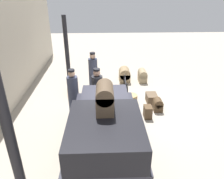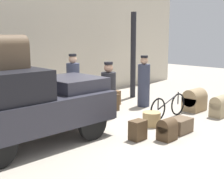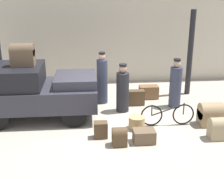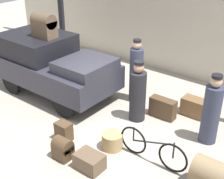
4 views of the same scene
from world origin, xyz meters
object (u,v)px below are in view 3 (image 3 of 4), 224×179
Objects in this scene: porter_standing_middle at (175,85)px; conductor_in_dark_uniform at (123,90)px; suitcase_tan_flat at (149,92)px; suitcase_black_upright at (221,128)px; wicker_basket at (137,123)px; trunk_wicker_pale at (119,136)px; trunk_large_brown at (144,136)px; trunk_on_truck_roof at (22,54)px; porter_with_bicycle at (102,80)px; trunk_umber_medium at (101,130)px; suitcase_small_leather at (134,98)px; truck at (33,89)px; bicycle at (168,115)px; trunk_barrel_dark at (211,114)px.

conductor_in_dark_uniform is at bearing -172.88° from porter_standing_middle.
suitcase_black_upright reaches higher than suitcase_tan_flat.
suitcase_black_upright is at bearing -67.73° from suitcase_tan_flat.
wicker_basket is 0.94× the size of trunk_wicker_pale.
trunk_large_brown is at bearing -179.15° from suitcase_black_upright.
suitcase_black_upright is 0.92× the size of trunk_on_truck_roof.
porter_with_bicycle reaches higher than trunk_umber_medium.
wicker_basket is 3.94m from trunk_on_truck_roof.
suitcase_small_leather is 1.39× the size of trunk_wicker_pale.
suitcase_small_leather is (0.22, 1.86, 0.08)m from wicker_basket.
truck reaches higher than bicycle.
trunk_large_brown is at bearing -93.31° from suitcase_small_leather.
porter_standing_middle is 3.71× the size of trunk_umber_medium.
porter_standing_middle is 1.25m from suitcase_tan_flat.
bicycle is at bearing 34.77° from trunk_wicker_pale.
trunk_on_truck_roof reaches higher than trunk_umber_medium.
bicycle is 0.89× the size of porter_with_bicycle.
trunk_wicker_pale is at bearing -36.93° from trunk_on_truck_roof.
porter_standing_middle is at bearing 66.57° from bicycle.
trunk_on_truck_roof reaches higher than trunk_wicker_pale.
porter_with_bicycle reaches higher than suitcase_small_leather.
conductor_in_dark_uniform reaches higher than trunk_umber_medium.
wicker_basket is 0.69× the size of trunk_on_truck_roof.
conductor_in_dark_uniform is 2.54× the size of suitcase_black_upright.
trunk_on_truck_roof is at bearing 160.97° from suitcase_black_upright.
truck is 4.69m from porter_standing_middle.
wicker_basket is at bearing -171.06° from bicycle.
porter_standing_middle is at bearing -13.69° from porter_with_bicycle.
trunk_umber_medium is (-1.08, -0.46, 0.04)m from wicker_basket.
trunk_large_brown is (-2.19, -0.92, -0.16)m from trunk_barrel_dark.
bicycle is at bearing -12.46° from trunk_on_truck_roof.
trunk_barrel_dark is (2.51, -1.28, -0.39)m from conductor_in_dark_uniform.
trunk_on_truck_roof reaches higher than trunk_barrel_dark.
suitcase_tan_flat is (3.94, 1.37, -0.70)m from truck.
trunk_barrel_dark is 1.39× the size of trunk_wicker_pale.
conductor_in_dark_uniform is at bearing -135.32° from suitcase_tan_flat.
trunk_umber_medium is 3.26m from trunk_on_truck_roof.
wicker_basket is at bearing -109.06° from suitcase_tan_flat.
porter_with_bicycle is (2.21, 1.10, -0.10)m from truck.
bicycle is at bearing 177.08° from trunk_barrel_dark.
porter_with_bicycle is at bearing 24.42° from trunk_on_truck_roof.
conductor_in_dark_uniform is 2.84m from trunk_barrel_dark.
porter_standing_middle is 2.92m from trunk_large_brown.
bicycle is 1.33m from trunk_large_brown.
suitcase_small_leather is at bearing 169.01° from porter_standing_middle.
bicycle is 1.86m from suitcase_small_leather.
porter_standing_middle reaches higher than trunk_large_brown.
porter_with_bicycle is (-0.87, 2.19, 0.66)m from wicker_basket.
truck is 3.46m from suitcase_small_leather.
trunk_umber_medium is at bearing -156.97° from wicker_basket.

